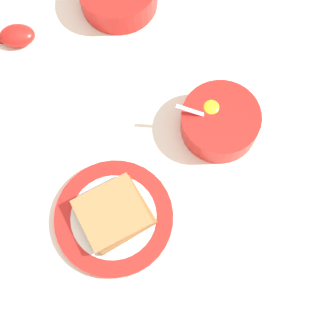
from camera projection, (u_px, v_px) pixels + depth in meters
ground_plane at (120, 71)px, 0.92m from camera, size 3.00×3.00×0.00m
egg_bowl at (220, 121)px, 0.86m from camera, size 0.14×0.14×0.08m
toast_plate at (114, 218)px, 0.83m from camera, size 0.21×0.21×0.01m
toast_sandwich at (114, 214)px, 0.81m from camera, size 0.14×0.14×0.02m
soup_spoon at (11, 36)px, 0.93m from camera, size 0.14×0.13×0.03m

